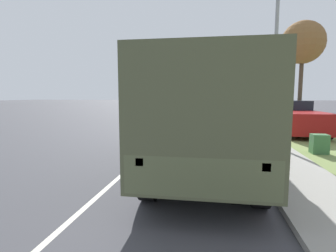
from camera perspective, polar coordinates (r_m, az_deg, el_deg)
ground_plane at (r=38.07m, az=5.82°, el=3.41°), size 180.00×180.00×0.00m
lane_centre_stripe at (r=38.07m, az=5.82°, el=3.41°), size 0.12×120.00×0.00m
sidewalk_right at (r=38.06m, az=12.61°, el=3.38°), size 1.80×120.00×0.12m
grass_strip_right at (r=38.56m, az=19.16°, el=3.14°), size 7.00×120.00×0.02m
military_truck at (r=7.26m, az=8.25°, el=2.92°), size 2.43×7.25×2.90m
car_nearest_ahead at (r=22.26m, az=-0.59°, el=3.00°), size 1.72×3.98×1.56m
car_second_ahead at (r=31.47m, az=1.96°, el=4.11°), size 1.91×4.77×1.63m
car_third_ahead at (r=45.58m, az=8.81°, el=4.84°), size 1.82×4.61×1.70m
pickup_truck at (r=16.14m, az=26.03°, el=1.58°), size 2.08×5.27×1.79m
lamp_post at (r=11.45m, az=21.51°, el=18.47°), size 1.69×0.24×7.48m
tree_mid_right at (r=18.25m, az=27.29°, el=15.72°), size 2.51×2.51×6.50m
utility_box at (r=10.93m, az=30.07°, el=-3.40°), size 0.55×0.45×0.70m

